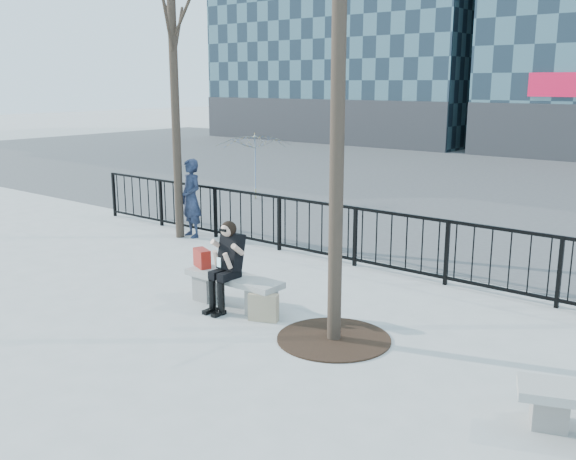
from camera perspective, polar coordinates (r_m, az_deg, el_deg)
The scene contains 11 objects.
ground at distance 9.77m, azimuth -4.81°, elevation -6.79°, with size 120.00×120.00×0.00m, color #A3A39D.
street_surface at distance 22.78m, azimuth 22.24°, elevation 3.72°, with size 60.00×23.00×0.01m, color #474747.
railing at distance 11.87m, azimuth 5.17°, elevation -0.44°, with size 14.00×0.06×1.10m.
tree_left at distance 13.91m, azimuth -10.34°, elevation 19.25°, with size 2.80×2.80×6.50m.
tree_grate at distance 8.57m, azimuth 4.09°, elevation -9.61°, with size 1.50×1.50×0.02m, color black.
bench_main at distance 9.67m, azimuth -4.85°, elevation -5.11°, with size 1.65×0.46×0.49m.
seated_woman at distance 9.45m, azimuth -5.56°, elevation -3.22°, with size 0.50×0.64×1.34m.
handbag at distance 10.06m, azimuth -7.65°, elevation -2.49°, with size 0.35×0.16×0.29m, color maroon.
shopping_bag at distance 9.13m, azimuth -2.19°, elevation -6.88°, with size 0.42×0.15×0.40m, color #C8AE8D.
standing_man at distance 14.04m, azimuth -8.60°, elevation 2.81°, with size 0.62×0.41×1.70m, color black.
vendor_umbrella at distance 18.40m, azimuth -3.07°, elevation 5.68°, with size 2.09×2.14×1.92m, color gold.
Camera 1 is at (6.38, -6.62, 3.30)m, focal length 40.00 mm.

